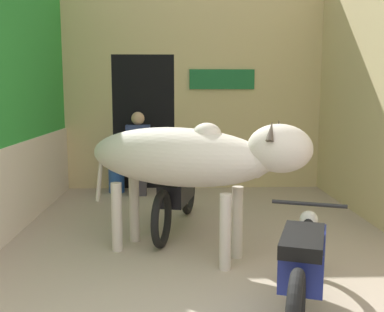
{
  "coord_description": "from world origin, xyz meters",
  "views": [
    {
      "loc": [
        -0.27,
        -2.3,
        1.61
      ],
      "look_at": [
        -0.11,
        2.31,
        0.95
      ],
      "focal_mm": 42.0,
      "sensor_mm": 36.0,
      "label": 1
    }
  ],
  "objects": [
    {
      "name": "wall_back_with_doorway",
      "position": [
        -0.3,
        5.39,
        1.56
      ],
      "size": [
        4.23,
        0.93,
        3.64
      ],
      "color": "#D1BC84",
      "rests_on": "ground_plane"
    },
    {
      "name": "motorcycle_near",
      "position": [
        0.61,
        0.65,
        0.42
      ],
      "size": [
        0.8,
        1.84,
        0.75
      ],
      "color": "black",
      "rests_on": "ground_plane"
    },
    {
      "name": "shopkeeper_seated",
      "position": [
        -0.88,
        4.71,
        0.69
      ],
      "size": [
        0.38,
        0.33,
        1.3
      ],
      "color": "#3D3842",
      "rests_on": "ground_plane"
    },
    {
      "name": "motorcycle_far",
      "position": [
        -0.28,
        2.86,
        0.42
      ],
      "size": [
        0.67,
        1.9,
        0.73
      ],
      "color": "black",
      "rests_on": "ground_plane"
    },
    {
      "name": "plastic_stool",
      "position": [
        -1.25,
        4.83,
        0.25
      ],
      "size": [
        0.36,
        0.36,
        0.47
      ],
      "color": "#2856B2",
      "rests_on": "ground_plane"
    },
    {
      "name": "cow",
      "position": [
        -0.16,
        1.95,
        0.98
      ],
      "size": [
        2.23,
        1.44,
        1.38
      ],
      "color": "beige",
      "rests_on": "ground_plane"
    }
  ]
}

